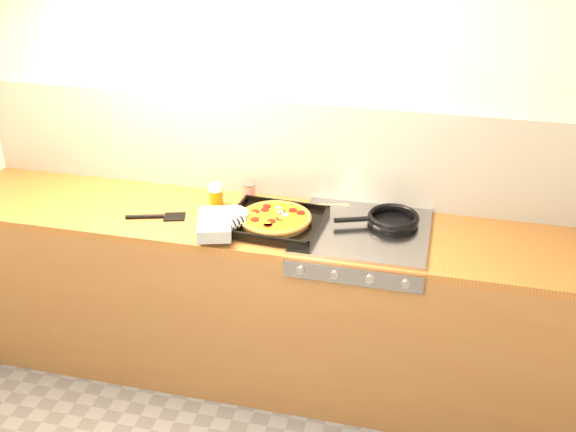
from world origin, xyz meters
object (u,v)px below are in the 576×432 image
(pizza_on_tray, at_px, (259,220))
(frying_pan, at_px, (392,219))
(tomato_can, at_px, (248,193))
(juice_glass, at_px, (216,195))

(pizza_on_tray, bearing_deg, frying_pan, 15.89)
(tomato_can, distance_m, juice_glass, 0.17)
(tomato_can, bearing_deg, pizza_on_tray, -63.56)
(pizza_on_tray, height_order, juice_glass, juice_glass)
(frying_pan, relative_size, juice_glass, 3.59)
(juice_glass, bearing_deg, pizza_on_tray, -32.44)
(pizza_on_tray, xyz_separation_m, tomato_can, (-0.13, 0.26, 0.00))
(pizza_on_tray, relative_size, juice_glass, 4.95)
(tomato_can, relative_size, juice_glass, 0.83)
(tomato_can, bearing_deg, frying_pan, -7.41)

